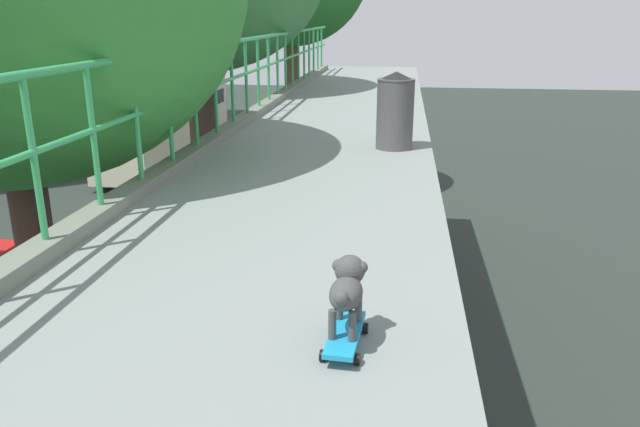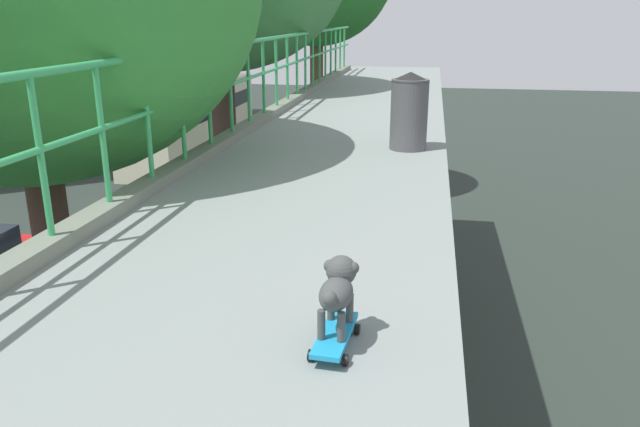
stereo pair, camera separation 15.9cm
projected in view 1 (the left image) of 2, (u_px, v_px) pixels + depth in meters
car_white_fifth at (15, 366)px, 10.77m from camera, size 1.97×4.13×1.49m
car_silver_seventh at (147, 248)px, 16.25m from camera, size 1.94×4.52×1.49m
city_bus at (168, 119)px, 28.23m from camera, size 2.53×11.32×3.55m
toy_skateboard at (345, 335)px, 2.81m from camera, size 0.20×0.44×0.08m
small_dog at (347, 286)px, 2.80m from camera, size 0.17×0.38×0.32m
litter_bin at (395, 110)px, 6.88m from camera, size 0.42×0.42×0.86m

